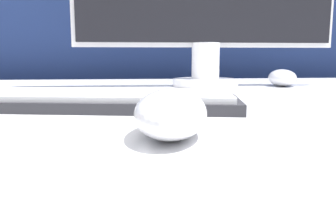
# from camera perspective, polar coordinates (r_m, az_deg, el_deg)

# --- Properties ---
(partition_panel) EXTENTS (5.00, 0.03, 1.47)m
(partition_panel) POSITION_cam_1_polar(r_m,az_deg,el_deg) (1.32, -3.95, 3.05)
(partition_panel) COLOR navy
(partition_panel) RESTS_ON ground_plane
(computer_mouse_near) EXTENTS (0.09, 0.13, 0.05)m
(computer_mouse_near) POSITION_cam_1_polar(r_m,az_deg,el_deg) (0.32, 0.63, -1.39)
(computer_mouse_near) COLOR silver
(computer_mouse_near) RESTS_ON desk
(keyboard) EXTENTS (0.40, 0.21, 0.02)m
(keyboard) POSITION_cam_1_polar(r_m,az_deg,el_deg) (0.52, -8.93, 0.86)
(keyboard) COLOR #28282D
(keyboard) RESTS_ON desk
(computer_mouse_far) EXTENTS (0.09, 0.13, 0.05)m
(computer_mouse_far) POSITION_cam_1_polar(r_m,az_deg,el_deg) (0.94, 19.26, 4.52)
(computer_mouse_far) COLOR silver
(computer_mouse_far) RESTS_ON desk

